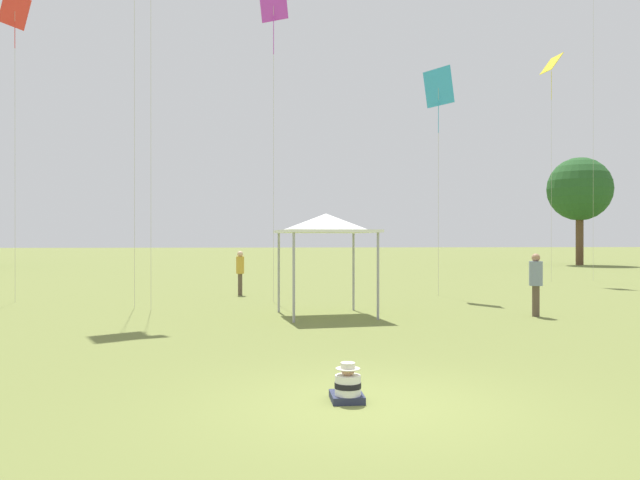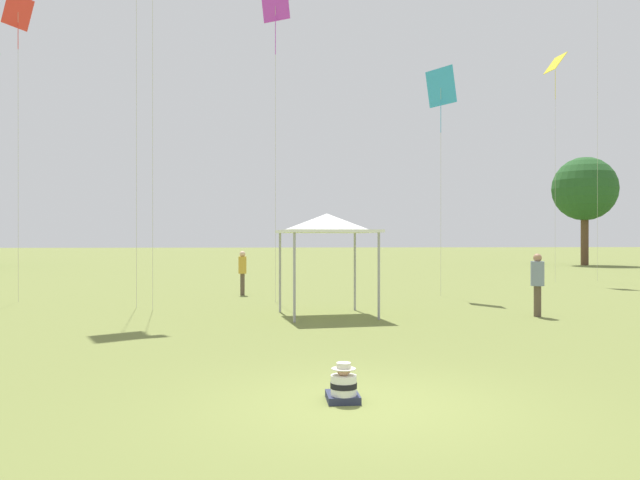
{
  "view_description": "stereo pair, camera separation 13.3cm",
  "coord_description": "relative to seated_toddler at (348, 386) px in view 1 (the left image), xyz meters",
  "views": [
    {
      "loc": [
        -1.45,
        -8.11,
        2.2
      ],
      "look_at": [
        -0.09,
        6.45,
        2.17
      ],
      "focal_mm": 35.0,
      "sensor_mm": 36.0,
      "label": 1
    },
    {
      "loc": [
        -1.32,
        -8.13,
        2.2
      ],
      "look_at": [
        -0.09,
        6.45,
        2.17
      ],
      "focal_mm": 35.0,
      "sensor_mm": 36.0,
      "label": 2
    }
  ],
  "objects": [
    {
      "name": "ground_plane",
      "position": [
        0.3,
        -0.2,
        -0.21
      ],
      "size": [
        300.0,
        300.0,
        0.0
      ],
      "primitive_type": "plane",
      "color": "olive"
    },
    {
      "name": "distant_tree_0",
      "position": [
        25.37,
        41.6,
        6.12
      ],
      "size": [
        5.29,
        5.29,
        9.03
      ],
      "color": "brown",
      "rests_on": "ground"
    },
    {
      "name": "kite_1",
      "position": [
        -0.75,
        13.28,
        9.79
      ],
      "size": [
        1.02,
        0.77,
        10.81
      ],
      "rotation": [
        0.0,
        0.0,
        1.79
      ],
      "color": "#B738C6",
      "rests_on": "ground"
    },
    {
      "name": "seated_toddler",
      "position": [
        0.0,
        0.0,
        0.0
      ],
      "size": [
        0.44,
        0.55,
        0.55
      ],
      "rotation": [
        0.0,
        0.0,
        0.0
      ],
      "color": "#282D47",
      "rests_on": "ground"
    },
    {
      "name": "person_standing_4",
      "position": [
        6.58,
        8.67,
        0.85
      ],
      "size": [
        0.48,
        0.48,
        1.78
      ],
      "rotation": [
        0.0,
        0.0,
        3.51
      ],
      "color": "brown",
      "rests_on": "ground"
    },
    {
      "name": "kite_3",
      "position": [
        -9.68,
        14.17,
        9.65
      ],
      "size": [
        0.85,
        1.15,
        10.63
      ],
      "rotation": [
        0.0,
        0.0,
        3.45
      ],
      "color": "red",
      "rests_on": "ground"
    },
    {
      "name": "kite_4",
      "position": [
        5.65,
        15.21,
        7.74
      ],
      "size": [
        0.95,
        1.35,
        8.75
      ],
      "rotation": [
        0.0,
        0.0,
        1.32
      ],
      "color": "#339EDB",
      "rests_on": "ground"
    },
    {
      "name": "canopy_tent",
      "position": [
        0.67,
        9.36,
        2.41
      ],
      "size": [
        2.93,
        2.93,
        2.92
      ],
      "rotation": [
        0.0,
        0.0,
        0.14
      ],
      "color": "white",
      "rests_on": "ground"
    },
    {
      "name": "person_standing_3",
      "position": [
        -1.99,
        16.13,
        0.83
      ],
      "size": [
        0.32,
        0.32,
        1.72
      ],
      "rotation": [
        0.0,
        0.0,
        0.03
      ],
      "color": "brown",
      "rests_on": "ground"
    },
    {
      "name": "kite_2",
      "position": [
        13.64,
        22.37,
        10.66
      ],
      "size": [
        0.81,
        1.19,
        11.63
      ],
      "rotation": [
        0.0,
        0.0,
        4.04
      ],
      "color": "yellow",
      "rests_on": "ground"
    }
  ]
}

